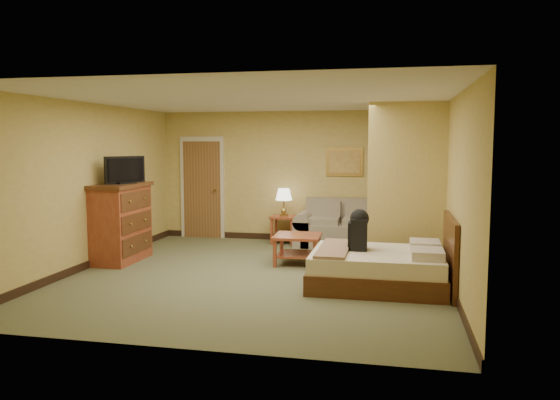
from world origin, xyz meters
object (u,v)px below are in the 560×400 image
(loveseat, at_px, (342,231))
(dresser, at_px, (121,222))
(coffee_table, at_px, (298,243))
(bed, at_px, (382,267))

(loveseat, distance_m, dresser, 4.08)
(dresser, bearing_deg, coffee_table, 8.18)
(dresser, xyz_separation_m, bed, (4.30, -0.76, -0.39))
(loveseat, xyz_separation_m, dresser, (-3.47, -2.11, 0.37))
(bed, bearing_deg, loveseat, 106.18)
(coffee_table, relative_size, dresser, 0.59)
(dresser, bearing_deg, bed, -9.98)
(coffee_table, distance_m, bed, 1.82)
(bed, bearing_deg, dresser, 170.02)
(loveseat, bearing_deg, dresser, -148.75)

